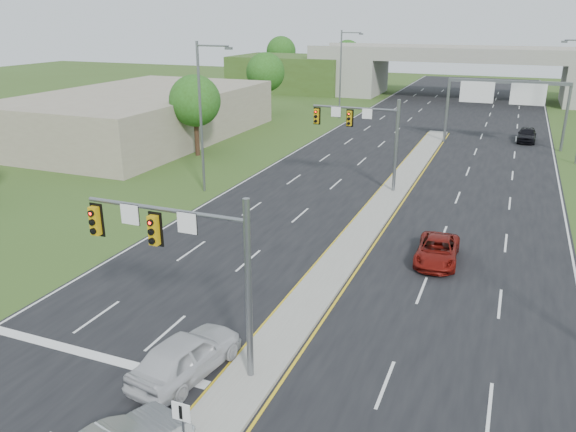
{
  "coord_description": "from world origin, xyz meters",
  "views": [
    {
      "loc": [
        7.84,
        -15.73,
        12.65
      ],
      "look_at": [
        -2.28,
        9.31,
        3.0
      ],
      "focal_mm": 35.0,
      "sensor_mm": 36.0,
      "label": 1
    }
  ],
  "objects_px": {
    "overpass": "(467,76)",
    "sign_gantry": "(505,95)",
    "signal_mast_far": "(367,129)",
    "car_far_a": "(437,250)",
    "keep_right_sign": "(182,422)",
    "car_far_c": "(527,135)",
    "signal_mast_near": "(189,253)",
    "car_white": "(186,355)"
  },
  "relations": [
    {
      "from": "overpass",
      "to": "sign_gantry",
      "type": "bearing_deg",
      "value": -79.21
    },
    {
      "from": "sign_gantry",
      "to": "car_far_a",
      "type": "xyz_separation_m",
      "value": [
        -1.82,
        -31.68,
        -4.57
      ]
    },
    {
      "from": "sign_gantry",
      "to": "signal_mast_far",
      "type": "bearing_deg",
      "value": -114.11
    },
    {
      "from": "overpass",
      "to": "car_far_c",
      "type": "xyz_separation_m",
      "value": [
        9.3,
        -31.57,
        -2.77
      ]
    },
    {
      "from": "signal_mast_far",
      "to": "car_far_a",
      "type": "bearing_deg",
      "value": -58.62
    },
    {
      "from": "signal_mast_far",
      "to": "overpass",
      "type": "xyz_separation_m",
      "value": [
        2.26,
        55.07,
        -1.17
      ]
    },
    {
      "from": "sign_gantry",
      "to": "car_far_a",
      "type": "height_order",
      "value": "sign_gantry"
    },
    {
      "from": "signal_mast_near",
      "to": "car_far_a",
      "type": "xyz_separation_m",
      "value": [
        7.13,
        13.32,
        -4.06
      ]
    },
    {
      "from": "sign_gantry",
      "to": "car_white",
      "type": "xyz_separation_m",
      "value": [
        -8.99,
        -45.59,
        -4.38
      ]
    },
    {
      "from": "signal_mast_near",
      "to": "car_far_a",
      "type": "height_order",
      "value": "signal_mast_near"
    },
    {
      "from": "sign_gantry",
      "to": "car_far_a",
      "type": "bearing_deg",
      "value": -93.29
    },
    {
      "from": "keep_right_sign",
      "to": "sign_gantry",
      "type": "distance_m",
      "value": 50.04
    },
    {
      "from": "car_white",
      "to": "car_far_c",
      "type": "xyz_separation_m",
      "value": [
        11.6,
        49.1,
        -0.07
      ]
    },
    {
      "from": "keep_right_sign",
      "to": "car_far_c",
      "type": "xyz_separation_m",
      "value": [
        9.3,
        52.95,
        -0.73
      ]
    },
    {
      "from": "keep_right_sign",
      "to": "overpass",
      "type": "bearing_deg",
      "value": 90.0
    },
    {
      "from": "sign_gantry",
      "to": "car_white",
      "type": "bearing_deg",
      "value": -101.16
    },
    {
      "from": "sign_gantry",
      "to": "overpass",
      "type": "bearing_deg",
      "value": 100.79
    },
    {
      "from": "signal_mast_far",
      "to": "car_white",
      "type": "height_order",
      "value": "signal_mast_far"
    },
    {
      "from": "sign_gantry",
      "to": "car_far_c",
      "type": "distance_m",
      "value": 6.24
    },
    {
      "from": "keep_right_sign",
      "to": "car_far_a",
      "type": "distance_m",
      "value": 18.44
    },
    {
      "from": "sign_gantry",
      "to": "overpass",
      "type": "height_order",
      "value": "overpass"
    },
    {
      "from": "signal_mast_far",
      "to": "car_far_a",
      "type": "height_order",
      "value": "signal_mast_far"
    },
    {
      "from": "keep_right_sign",
      "to": "car_far_c",
      "type": "height_order",
      "value": "keep_right_sign"
    },
    {
      "from": "car_far_a",
      "to": "car_white",
      "type": "bearing_deg",
      "value": -119.79
    },
    {
      "from": "overpass",
      "to": "signal_mast_near",
      "type": "bearing_deg",
      "value": -91.62
    },
    {
      "from": "keep_right_sign",
      "to": "car_white",
      "type": "relative_size",
      "value": 0.45
    },
    {
      "from": "signal_mast_near",
      "to": "car_far_a",
      "type": "relative_size",
      "value": 1.5
    },
    {
      "from": "keep_right_sign",
      "to": "sign_gantry",
      "type": "height_order",
      "value": "sign_gantry"
    },
    {
      "from": "signal_mast_far",
      "to": "overpass",
      "type": "relative_size",
      "value": 0.09
    },
    {
      "from": "keep_right_sign",
      "to": "car_far_a",
      "type": "xyz_separation_m",
      "value": [
        4.86,
        17.77,
        -0.85
      ]
    },
    {
      "from": "keep_right_sign",
      "to": "overpass",
      "type": "height_order",
      "value": "overpass"
    },
    {
      "from": "car_far_c",
      "to": "signal_mast_far",
      "type": "bearing_deg",
      "value": -114.33
    },
    {
      "from": "overpass",
      "to": "keep_right_sign",
      "type": "bearing_deg",
      "value": -90.0
    },
    {
      "from": "car_white",
      "to": "car_far_c",
      "type": "distance_m",
      "value": 50.45
    },
    {
      "from": "car_far_a",
      "to": "signal_mast_near",
      "type": "bearing_deg",
      "value": -120.68
    },
    {
      "from": "signal_mast_near",
      "to": "keep_right_sign",
      "type": "bearing_deg",
      "value": -63.06
    },
    {
      "from": "signal_mast_far",
      "to": "sign_gantry",
      "type": "bearing_deg",
      "value": 65.89
    },
    {
      "from": "car_far_a",
      "to": "keep_right_sign",
      "type": "bearing_deg",
      "value": -107.83
    },
    {
      "from": "signal_mast_near",
      "to": "car_far_c",
      "type": "bearing_deg",
      "value": 76.59
    },
    {
      "from": "overpass",
      "to": "car_white",
      "type": "distance_m",
      "value": 80.75
    },
    {
      "from": "signal_mast_far",
      "to": "car_far_a",
      "type": "distance_m",
      "value": 14.27
    },
    {
      "from": "sign_gantry",
      "to": "car_white",
      "type": "relative_size",
      "value": 2.36
    }
  ]
}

